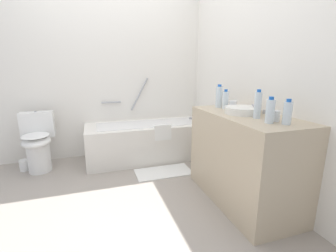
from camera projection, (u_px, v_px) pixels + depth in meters
ground_plane at (121, 197)px, 2.33m from camera, size 3.77×3.77×0.00m
wall_back_tiled at (106, 73)px, 3.30m from camera, size 3.17×0.10×2.36m
wall_right_mirror at (253, 75)px, 2.48m from camera, size 0.10×3.01×2.36m
bathtub at (149, 139)px, 3.31m from camera, size 1.69×0.68×1.11m
toilet at (38, 142)px, 2.88m from camera, size 0.39×0.52×0.73m
vanity_counter at (243, 158)px, 2.19m from camera, size 0.56×1.15×0.84m
sink_basin at (242, 110)px, 2.12m from camera, size 0.31×0.31×0.06m
sink_faucet at (259, 109)px, 2.17m from camera, size 0.11×0.15×0.08m
water_bottle_0 at (225, 100)px, 2.37m from camera, size 0.06×0.06×0.20m
water_bottle_1 at (270, 111)px, 1.74m from camera, size 0.06×0.06×0.20m
water_bottle_2 at (258, 105)px, 1.90m from camera, size 0.06×0.06×0.24m
water_bottle_3 at (287, 113)px, 1.69m from camera, size 0.06×0.06×0.19m
water_bottle_4 at (219, 97)px, 2.45m from camera, size 0.07×0.07×0.24m
drinking_glass_0 at (275, 116)px, 1.82m from camera, size 0.08×0.08×0.08m
drinking_glass_1 at (233, 105)px, 2.33m from camera, size 0.07×0.07×0.09m
bath_mat at (164, 172)px, 2.88m from camera, size 0.68×0.35×0.01m
toilet_paper_roll at (24, 165)px, 2.92m from camera, size 0.11×0.11×0.14m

